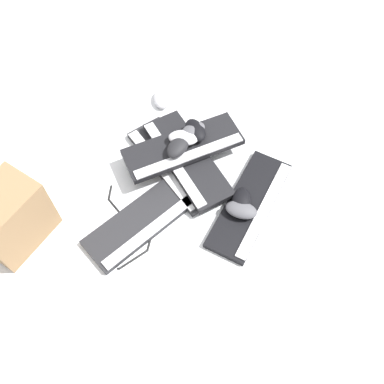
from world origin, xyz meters
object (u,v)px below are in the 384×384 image
mouse_3 (192,132)px  mouse_6 (210,129)px  keyboard_2 (174,164)px  mouse_5 (178,146)px  keyboard_3 (187,159)px  cardboard_box (10,218)px  mouse_2 (161,99)px  keyboard_0 (145,219)px  mouse_0 (242,201)px  keyboard_4 (183,147)px  mouse_1 (183,138)px  mouse_7 (241,210)px  keyboard_1 (250,205)px  mouse_4 (195,130)px

mouse_3 → mouse_6: mouse_3 is taller
keyboard_2 → mouse_5: bearing=162.3°
keyboard_3 → cardboard_box: size_ratio=1.96×
mouse_2 → mouse_3: (0.09, 0.26, 0.09)m
keyboard_0 → mouse_3: bearing=-165.2°
mouse_0 → mouse_3: size_ratio=1.00×
keyboard_0 → keyboard_4: size_ratio=0.97×
mouse_0 → mouse_1: size_ratio=1.00×
keyboard_4 → keyboard_2: bearing=-5.0°
mouse_0 → mouse_7: bearing=-176.9°
keyboard_1 → mouse_1: size_ratio=4.22×
keyboard_0 → keyboard_2: (-0.24, -0.09, 0.00)m
keyboard_3 → mouse_7: bearing=84.1°
keyboard_1 → mouse_1: mouse_1 is taller
keyboard_3 → mouse_2: size_ratio=4.23×
keyboard_3 → mouse_1: size_ratio=4.23×
keyboard_2 → keyboard_3: 0.06m
keyboard_0 → keyboard_1: size_ratio=0.97×
mouse_0 → mouse_6: mouse_0 is taller
mouse_4 → cardboard_box: (0.68, -0.19, 0.01)m
keyboard_0 → cardboard_box: bearing=-40.2°
keyboard_3 → mouse_6: bearing=-167.0°
keyboard_2 → mouse_0: 0.30m
mouse_3 → mouse_4: bearing=168.3°
keyboard_1 → mouse_6: size_ratio=4.22×
keyboard_0 → mouse_3: 0.37m
cardboard_box → keyboard_2: bearing=161.7°
keyboard_0 → mouse_2: bearing=-141.0°
keyboard_2 → mouse_7: bearing=90.6°
mouse_2 → mouse_7: bearing=20.9°
keyboard_2 → mouse_2: 0.33m
mouse_2 → mouse_6: 0.26m
mouse_3 → mouse_0: bearing=82.0°
keyboard_3 → mouse_4: (-0.08, -0.03, 0.07)m
mouse_2 → mouse_6: (-0.02, 0.26, 0.00)m
mouse_3 → mouse_7: (0.10, 0.32, -0.06)m
mouse_0 → mouse_1: 0.31m
mouse_7 → keyboard_4: bearing=-34.8°
mouse_3 → mouse_7: mouse_3 is taller
keyboard_3 → mouse_2: (-0.17, -0.30, -0.02)m
mouse_0 → mouse_5: size_ratio=1.00×
keyboard_4 → cardboard_box: bearing=-17.3°
keyboard_1 → mouse_0: (0.03, -0.02, 0.04)m
mouse_4 → keyboard_2: bearing=111.9°
keyboard_1 → mouse_3: 0.34m
mouse_2 → mouse_3: 0.29m
keyboard_0 → mouse_7: size_ratio=4.10×
keyboard_2 → mouse_3: mouse_3 is taller
mouse_1 → mouse_2: (-0.14, -0.26, -0.09)m
keyboard_1 → cardboard_box: cardboard_box is taller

